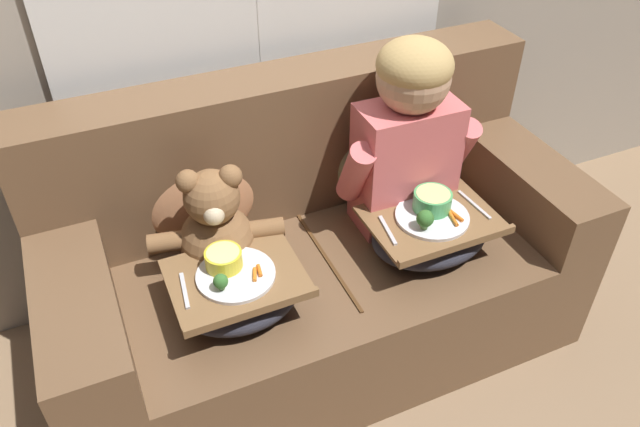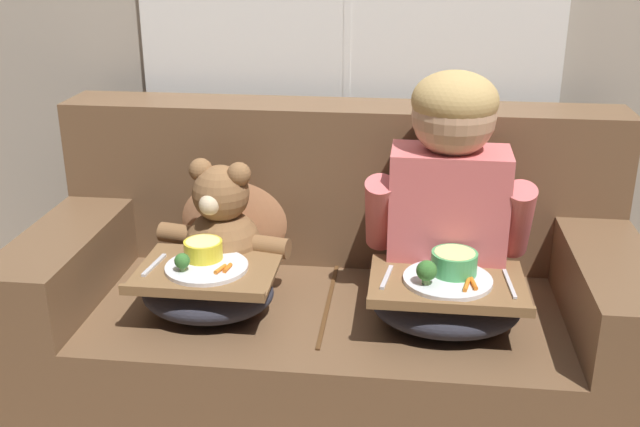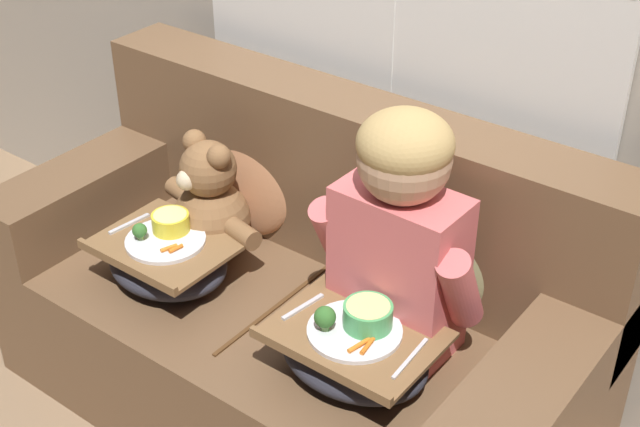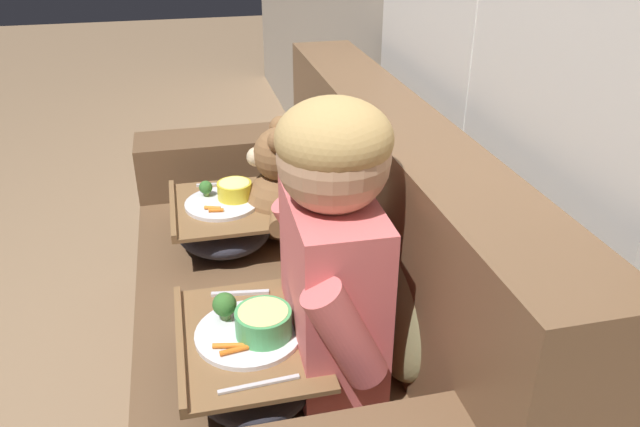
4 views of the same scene
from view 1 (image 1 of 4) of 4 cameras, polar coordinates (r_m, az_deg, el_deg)
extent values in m
plane|color=#8E7051|center=(2.46, 0.07, -11.13)|extent=(14.00, 14.00, 0.00)
cube|color=brown|center=(2.30, 0.07, -7.53)|extent=(1.79, 0.85, 0.45)
cube|color=brown|center=(2.22, -3.22, 6.61)|extent=(1.79, 0.22, 0.52)
cube|color=brown|center=(1.97, -21.44, -7.09)|extent=(0.22, 0.85, 0.21)
cube|color=brown|center=(2.43, 17.29, 3.63)|extent=(0.22, 0.85, 0.21)
cube|color=#513219|center=(2.12, 0.30, -3.67)|extent=(0.01, 0.59, 0.01)
ellipsoid|color=#898456|center=(2.31, 5.44, 5.98)|extent=(0.40, 0.19, 0.42)
ellipsoid|color=#B2754C|center=(2.12, -10.91, 1.89)|extent=(0.39, 0.19, 0.40)
cube|color=#DB6666|center=(2.16, 7.74, 4.42)|extent=(0.34, 0.19, 0.46)
sphere|color=tan|center=(2.00, 8.55, 12.22)|extent=(0.24, 0.24, 0.24)
ellipsoid|color=tan|center=(1.98, 8.67, 13.29)|extent=(0.24, 0.24, 0.17)
cylinder|color=#DB6666|center=(2.05, 3.29, 3.79)|extent=(0.09, 0.18, 0.25)
cylinder|color=#DB6666|center=(2.23, 12.47, 5.93)|extent=(0.09, 0.18, 0.25)
sphere|color=brown|center=(2.02, -9.34, -2.49)|extent=(0.24, 0.24, 0.24)
sphere|color=brown|center=(1.91, -9.88, 1.48)|extent=(0.17, 0.17, 0.17)
sphere|color=brown|center=(1.87, -12.00, 2.88)|extent=(0.07, 0.07, 0.07)
sphere|color=brown|center=(1.87, -8.20, 3.38)|extent=(0.07, 0.07, 0.07)
sphere|color=beige|center=(1.86, -9.67, -0.13)|extent=(0.06, 0.06, 0.06)
sphere|color=black|center=(1.84, -9.65, -0.36)|extent=(0.02, 0.02, 0.02)
cylinder|color=brown|center=(2.01, -13.77, -2.54)|extent=(0.13, 0.09, 0.06)
cylinder|color=brown|center=(2.01, -5.04, -1.40)|extent=(0.13, 0.09, 0.06)
cylinder|color=brown|center=(1.99, -10.35, -6.87)|extent=(0.08, 0.12, 0.06)
cylinder|color=brown|center=(1.99, -7.24, -6.46)|extent=(0.08, 0.12, 0.06)
ellipsoid|color=#2D2D38|center=(2.14, 9.97, -1.97)|extent=(0.41, 0.31, 0.13)
cube|color=brown|center=(2.09, 10.17, -0.53)|extent=(0.43, 0.32, 0.01)
cube|color=brown|center=(1.99, 12.53, -2.77)|extent=(0.43, 0.02, 0.02)
cylinder|color=silver|center=(2.08, 10.21, -0.28)|extent=(0.24, 0.24, 0.01)
cylinder|color=#4CAD60|center=(2.09, 10.23, 1.15)|extent=(0.13, 0.13, 0.06)
cylinder|color=#E5D189|center=(2.07, 10.31, 1.73)|extent=(0.11, 0.11, 0.01)
sphere|color=#38702D|center=(2.00, 9.59, -0.46)|extent=(0.06, 0.06, 0.06)
cylinder|color=#7A9E56|center=(2.02, 9.50, -1.11)|extent=(0.02, 0.02, 0.03)
cylinder|color=orange|center=(2.07, 12.07, -0.46)|extent=(0.03, 0.07, 0.01)
cylinder|color=orange|center=(2.08, 12.34, -0.17)|extent=(0.02, 0.06, 0.01)
cube|color=silver|center=(2.01, 6.20, -1.53)|extent=(0.03, 0.14, 0.01)
cube|color=silver|center=(2.17, 13.92, 0.81)|extent=(0.02, 0.17, 0.01)
ellipsoid|color=#2D2D38|center=(1.92, -7.50, -7.31)|extent=(0.38, 0.31, 0.13)
cube|color=brown|center=(1.87, -7.68, -5.84)|extent=(0.40, 0.33, 0.01)
cube|color=brown|center=(1.76, -6.16, -8.78)|extent=(0.40, 0.02, 0.02)
cylinder|color=silver|center=(1.86, -7.71, -5.58)|extent=(0.24, 0.24, 0.01)
cylinder|color=yellow|center=(1.87, -8.81, -4.13)|extent=(0.11, 0.11, 0.05)
cylinder|color=#E5D189|center=(1.86, -8.87, -3.62)|extent=(0.10, 0.10, 0.01)
sphere|color=#38702D|center=(1.80, -9.07, -6.14)|extent=(0.04, 0.04, 0.04)
cylinder|color=#7A9E56|center=(1.81, -9.00, -6.65)|extent=(0.02, 0.02, 0.02)
cylinder|color=orange|center=(1.84, -5.99, -5.56)|extent=(0.03, 0.05, 0.01)
cylinder|color=orange|center=(1.85, -5.57, -5.21)|extent=(0.02, 0.05, 0.01)
cube|color=silver|center=(1.85, -12.28, -6.90)|extent=(0.03, 0.14, 0.01)
camera|label=2|loc=(1.09, 83.77, -21.92)|focal=42.00mm
camera|label=3|loc=(1.97, 77.23, 16.08)|focal=50.00mm
camera|label=4|loc=(2.47, 39.16, 21.87)|focal=35.00mm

